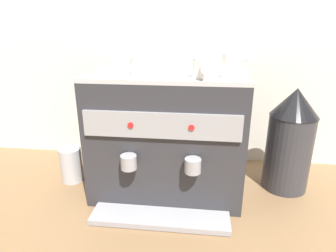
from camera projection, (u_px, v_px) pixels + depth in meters
ground_plane at (168, 184)px, 1.26m from camera, size 4.00×4.00×0.00m
tiled_backsplash_wall at (175, 69)px, 1.39m from camera, size 2.80×0.03×0.92m
espresso_machine at (168, 133)px, 1.18m from camera, size 0.58×0.50×0.50m
ceramic_cup_0 at (141, 66)px, 1.00m from camera, size 0.12×0.08×0.06m
ceramic_cup_1 at (232, 66)px, 0.93m from camera, size 0.10×0.06×0.08m
ceramic_cup_2 at (190, 59)px, 1.18m from camera, size 0.06×0.10×0.06m
ceramic_cup_3 at (204, 68)px, 0.95m from camera, size 0.08×0.12×0.06m
ceramic_cup_4 at (160, 57)px, 1.20m from camera, size 0.08×0.10×0.07m
ceramic_bowl_0 at (171, 70)px, 0.99m from camera, size 0.10×0.10×0.04m
ceramic_bowl_1 at (125, 63)px, 1.18m from camera, size 0.13×0.13×0.03m
ceramic_bowl_2 at (203, 66)px, 1.09m from camera, size 0.13×0.13×0.04m
ceramic_bowl_3 at (163, 67)px, 1.10m from camera, size 0.11×0.11×0.03m
coffee_grinder at (290, 140)px, 1.18m from camera, size 0.19×0.19×0.43m
milk_pitcher at (71, 165)px, 1.27m from camera, size 0.09×0.09×0.15m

